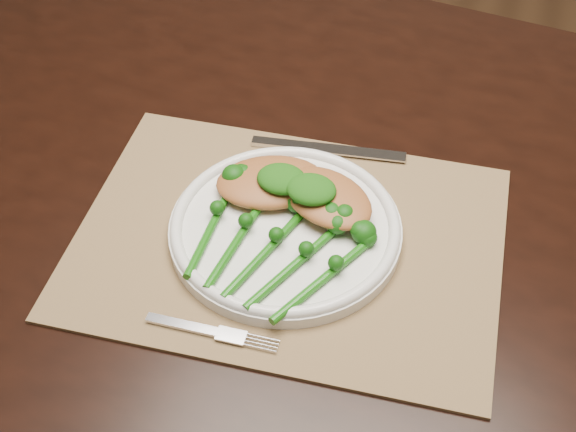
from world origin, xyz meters
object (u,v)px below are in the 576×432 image
(dining_table, at_px, (322,351))
(broccolini_bundle, at_px, (265,253))
(placemat, at_px, (289,241))
(dinner_plate, at_px, (285,228))
(chicken_fillet_left, at_px, (271,182))

(dining_table, relative_size, broccolini_bundle, 7.59)
(placemat, xyz_separation_m, dinner_plate, (-0.01, 0.01, 0.01))
(chicken_fillet_left, relative_size, broccolini_bundle, 0.58)
(dining_table, xyz_separation_m, broccolini_bundle, (-0.04, -0.16, 0.40))
(dining_table, relative_size, placemat, 3.53)
(dinner_plate, bearing_deg, placemat, -45.66)
(chicken_fillet_left, height_order, broccolini_bundle, chicken_fillet_left)
(placemat, bearing_deg, dining_table, 76.07)
(chicken_fillet_left, bearing_deg, dinner_plate, -78.93)
(dinner_plate, relative_size, broccolini_bundle, 1.19)
(dining_table, xyz_separation_m, placemat, (-0.02, -0.11, 0.38))
(placemat, bearing_deg, chicken_fillet_left, 121.39)
(dining_table, bearing_deg, chicken_fillet_left, -129.61)
(dinner_plate, xyz_separation_m, broccolini_bundle, (-0.01, -0.05, 0.01))
(dining_table, xyz_separation_m, chicken_fillet_left, (-0.06, -0.06, 0.41))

